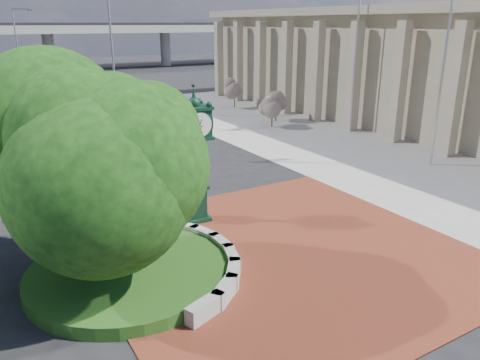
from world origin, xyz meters
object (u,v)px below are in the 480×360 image
(post_clock, at_px, (195,150))
(flagpole_a, at_px, (444,61))
(street_lamp_near, at_px, (114,41))
(street_lamp_far, at_px, (20,47))
(flagpole_b, at_px, (356,55))
(parked_car, at_px, (100,93))

(post_clock, bearing_deg, flagpole_a, 0.85)
(street_lamp_near, bearing_deg, street_lamp_far, 110.87)
(flagpole_b, relative_size, street_lamp_far, 1.19)
(post_clock, distance_m, flagpole_a, 14.58)
(flagpole_a, height_order, flagpole_b, flagpole_a)
(flagpole_a, relative_size, street_lamp_far, 1.24)
(street_lamp_near, bearing_deg, flagpole_b, -51.84)
(parked_car, distance_m, street_lamp_near, 9.65)
(parked_car, relative_size, flagpole_a, 0.42)
(flagpole_b, distance_m, street_lamp_near, 19.41)
(post_clock, height_order, flagpole_b, flagpole_b)
(post_clock, xyz_separation_m, street_lamp_far, (-1.27, 38.28, 2.27))
(flagpole_a, bearing_deg, flagpole_b, 77.09)
(parked_car, xyz_separation_m, street_lamp_near, (-0.49, -8.04, 5.31))
(flagpole_b, relative_size, street_lamp_near, 1.01)
(post_clock, xyz_separation_m, flagpole_b, (16.23, 8.54, 2.48))
(parked_car, xyz_separation_m, flagpole_b, (11.49, -23.29, 4.61))
(post_clock, height_order, parked_car, post_clock)
(street_lamp_near, height_order, street_lamp_far, street_lamp_near)
(parked_car, bearing_deg, post_clock, -103.82)
(flagpole_a, bearing_deg, post_clock, -179.15)
(post_clock, height_order, street_lamp_far, street_lamp_far)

